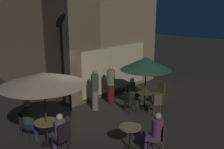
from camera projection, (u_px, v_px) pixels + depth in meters
ground_plane at (74, 124)px, 9.38m from camera, size 60.00×60.00×0.00m
cafe_building at (67, 14)px, 12.87m from camera, size 6.20×7.64×7.67m
street_lamp_near_corner at (67, 33)px, 9.14m from camera, size 0.32×0.32×4.76m
cafe_table_0 at (47, 128)px, 7.84m from camera, size 0.74×0.74×0.76m
cafe_table_1 at (145, 98)px, 10.69m from camera, size 0.62×0.62×0.72m
cafe_table_2 at (130, 134)px, 7.54m from camera, size 0.67×0.67×0.75m
patio_umbrella_0 at (43, 79)px, 7.45m from camera, size 2.52×2.52×2.31m
patio_umbrella_1 at (146, 64)px, 10.32m from camera, size 2.08×2.08×2.19m
cafe_chair_0 at (27, 122)px, 8.28m from camera, size 0.51×0.51×0.91m
cafe_chair_1 at (63, 136)px, 7.32m from camera, size 0.44×0.44×0.99m
cafe_chair_2 at (159, 91)px, 11.17m from camera, size 0.47×0.47×0.98m
cafe_chair_3 at (130, 92)px, 11.25m from camera, size 0.41×0.41×0.89m
cafe_chair_4 at (129, 100)px, 10.30m from camera, size 0.52×0.52×0.85m
cafe_chair_5 at (156, 102)px, 10.02m from camera, size 0.49×0.49×0.88m
cafe_chair_6 at (160, 136)px, 7.31m from camera, size 0.59×0.59×0.93m
patron_seated_0 at (29, 117)px, 8.16m from camera, size 0.42×0.54×1.30m
patron_seated_1 at (59, 130)px, 7.40m from camera, size 0.31×0.53×1.22m
patron_seated_2 at (133, 90)px, 11.12m from camera, size 0.33×0.52×1.18m
patron_seated_3 at (156, 131)px, 7.31m from camera, size 0.46×0.53×1.28m
patron_standing_4 at (95, 90)px, 10.48m from camera, size 0.31×0.31×1.71m
patron_standing_5 at (111, 85)px, 11.18m from camera, size 0.37×0.37×1.72m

